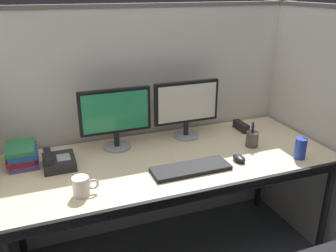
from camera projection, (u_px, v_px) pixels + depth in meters
name	position (u px, v px, depth m)	size (l,w,h in m)	color
cubicle_partition_rear	(148.00, 124.00, 2.44)	(2.21, 0.06, 1.57)	beige
cubicle_partition_right	(321.00, 133.00, 2.30)	(0.06, 1.41, 1.57)	beige
desk	(172.00, 166.00, 2.08)	(1.90, 0.80, 0.74)	beige
monitor_left	(115.00, 115.00, 2.12)	(0.43, 0.17, 0.37)	gray
monitor_right	(187.00, 106.00, 2.29)	(0.43, 0.17, 0.37)	gray
keyboard_main	(191.00, 168.00, 1.93)	(0.43, 0.15, 0.02)	black
computer_mouse	(239.00, 158.00, 2.03)	(0.06, 0.10, 0.04)	black
soda_can	(300.00, 148.00, 2.05)	(0.07, 0.07, 0.12)	#263FB2
book_stack	(22.00, 155.00, 1.99)	(0.17, 0.23, 0.11)	#4C3366
red_stapler	(241.00, 126.00, 2.46)	(0.04, 0.15, 0.06)	black
pen_cup	(252.00, 139.00, 2.20)	(0.08, 0.08, 0.17)	#4C4742
coffee_mug	(82.00, 186.00, 1.68)	(0.13, 0.08, 0.09)	silver
desk_phone	(58.00, 161.00, 1.96)	(0.17, 0.19, 0.09)	black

